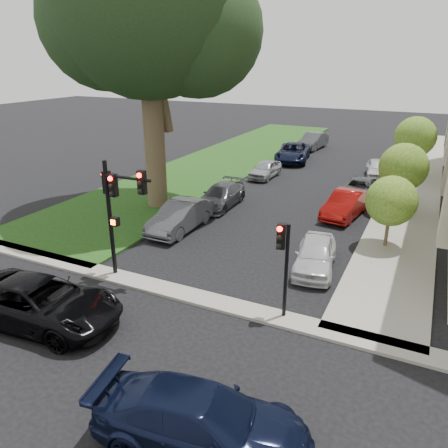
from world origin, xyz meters
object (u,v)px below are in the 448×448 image
at_px(small_tree_c, 415,137).
at_px(car_parked_0, 315,255).
at_px(car_cross_far, 202,421).
at_px(car_parked_3, 377,169).
at_px(traffic_signal_secondary, 284,254).
at_px(car_parked_2, 360,189).
at_px(car_parked_7, 265,169).
at_px(traffic_signal_main, 116,200).
at_px(car_parked_6, 221,196).
at_px(car_parked_9, 313,141).
at_px(car_cross_near, 41,302).
at_px(small_tree_a, 391,201).
at_px(small_tree_b, 403,167).
at_px(car_parked_1, 346,204).
at_px(car_parked_8, 293,152).
at_px(car_parked_5, 180,216).

height_order(small_tree_c, car_parked_0, small_tree_c).
distance_m(car_cross_far, car_parked_3, 27.71).
xyz_separation_m(traffic_signal_secondary, car_parked_2, (0.09, 15.60, -1.87)).
bearing_deg(car_parked_3, car_parked_7, -163.96).
bearing_deg(car_cross_far, small_tree_c, -13.93).
xyz_separation_m(traffic_signal_main, car_parked_0, (7.12, 4.20, -2.73)).
bearing_deg(car_parked_7, car_parked_6, -88.84).
distance_m(car_parked_0, car_parked_9, 27.11).
xyz_separation_m(small_tree_c, car_parked_0, (-2.49, -18.83, -2.35)).
bearing_deg(car_cross_near, car_parked_2, -26.72).
xyz_separation_m(small_tree_a, car_parked_0, (-2.49, -3.81, -1.68)).
height_order(small_tree_b, car_parked_3, small_tree_b).
bearing_deg(traffic_signal_secondary, small_tree_a, 72.14).
relative_size(small_tree_a, car_parked_1, 0.79).
bearing_deg(car_cross_far, car_parked_0, -8.96).
bearing_deg(car_parked_3, small_tree_a, -90.62).
xyz_separation_m(small_tree_a, traffic_signal_main, (-9.61, -8.02, 1.05)).
height_order(car_parked_0, car_parked_8, car_parked_8).
bearing_deg(traffic_signal_secondary, traffic_signal_main, 179.68).
distance_m(traffic_signal_main, car_parked_5, 6.24).
distance_m(traffic_signal_main, car_parked_8, 24.23).
xyz_separation_m(traffic_signal_main, car_parked_3, (7.36, 21.58, -2.74)).
relative_size(traffic_signal_secondary, car_parked_0, 0.87).
bearing_deg(car_cross_near, car_parked_8, -6.20).
bearing_deg(car_parked_0, car_parked_5, 160.73).
distance_m(car_parked_1, car_parked_7, 9.54).
bearing_deg(car_parked_1, car_parked_9, 118.49).
height_order(car_parked_0, car_parked_7, car_parked_0).
relative_size(traffic_signal_main, car_parked_9, 1.03).
height_order(small_tree_c, car_cross_near, small_tree_c).
height_order(small_tree_b, car_parked_8, small_tree_b).
bearing_deg(car_parked_5, car_parked_1, 38.74).
xyz_separation_m(car_parked_0, car_parked_2, (-0.01, 11.35, -0.06)).
distance_m(car_parked_0, car_parked_1, 7.45).
height_order(car_parked_5, car_parked_6, car_parked_5).
relative_size(car_cross_far, car_parked_1, 1.17).
xyz_separation_m(small_tree_b, small_tree_c, (0.00, 9.39, 0.28)).
distance_m(small_tree_a, car_cross_near, 15.68).
xyz_separation_m(car_parked_0, car_parked_6, (-7.50, 5.93, -0.02)).
height_order(car_cross_near, car_parked_2, car_cross_near).
relative_size(small_tree_b, traffic_signal_secondary, 1.16).
bearing_deg(car_parked_0, small_tree_b, 66.37).
height_order(car_parked_0, car_parked_6, car_parked_0).
height_order(car_parked_0, car_parked_2, car_parked_0).
xyz_separation_m(car_parked_1, car_parked_2, (0.17, 3.90, -0.10)).
bearing_deg(small_tree_c, car_parked_3, -147.28).
bearing_deg(car_parked_5, traffic_signal_secondary, -36.81).
relative_size(car_parked_2, car_parked_3, 1.14).
xyz_separation_m(small_tree_b, car_parked_2, (-2.50, 1.91, -2.13)).
bearing_deg(car_parked_9, traffic_signal_secondary, -71.54).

